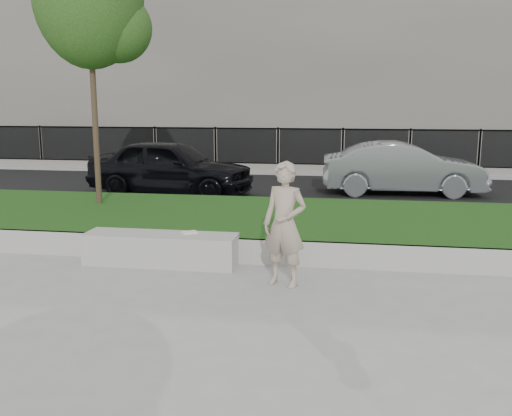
% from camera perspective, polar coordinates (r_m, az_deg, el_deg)
% --- Properties ---
extents(ground, '(90.00, 90.00, 0.00)m').
position_cam_1_polar(ground, '(8.10, -4.27, -7.53)').
color(ground, gray).
rests_on(ground, ground).
extents(grass_bank, '(34.00, 4.00, 0.40)m').
position_cam_1_polar(grass_bank, '(10.88, -0.59, -1.64)').
color(grass_bank, black).
rests_on(grass_bank, ground).
extents(grass_kerb, '(34.00, 0.08, 0.40)m').
position_cam_1_polar(grass_kerb, '(9.01, -2.74, -4.28)').
color(grass_kerb, '#9C9992').
rests_on(grass_kerb, ground).
extents(street, '(34.00, 7.00, 0.04)m').
position_cam_1_polar(street, '(16.27, 2.75, 1.85)').
color(street, black).
rests_on(street, ground).
extents(far_pavement, '(34.00, 3.00, 0.12)m').
position_cam_1_polar(far_pavement, '(20.70, 4.19, 3.86)').
color(far_pavement, gray).
rests_on(far_pavement, ground).
extents(iron_fence, '(32.00, 0.30, 1.50)m').
position_cam_1_polar(iron_fence, '(19.66, 3.94, 4.92)').
color(iron_fence, slate).
rests_on(iron_fence, far_pavement).
extents(building_facade, '(34.00, 10.00, 10.00)m').
position_cam_1_polar(building_facade, '(27.64, 5.70, 15.83)').
color(building_facade, '#635F57').
rests_on(building_facade, ground).
extents(stone_bench, '(2.39, 0.60, 0.49)m').
position_cam_1_polar(stone_bench, '(9.05, -9.49, -4.07)').
color(stone_bench, '#9C9992').
rests_on(stone_bench, ground).
extents(man, '(0.73, 0.60, 1.73)m').
position_cam_1_polar(man, '(7.80, 2.88, -1.65)').
color(man, tan).
rests_on(man, ground).
extents(book, '(0.28, 0.26, 0.03)m').
position_cam_1_polar(book, '(8.97, -6.64, -2.43)').
color(book, silver).
rests_on(book, stone_bench).
extents(young_tree, '(2.27, 2.17, 5.56)m').
position_cam_1_polar(young_tree, '(12.43, -15.94, 19.20)').
color(young_tree, '#38281C').
rests_on(young_tree, grass_bank).
extents(car_dark, '(4.56, 2.30, 1.49)m').
position_cam_1_polar(car_dark, '(15.31, -8.52, 4.07)').
color(car_dark, black).
rests_on(car_dark, street).
extents(car_silver, '(4.31, 1.69, 1.40)m').
position_cam_1_polar(car_silver, '(15.76, 14.45, 3.87)').
color(car_silver, gray).
rests_on(car_silver, street).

